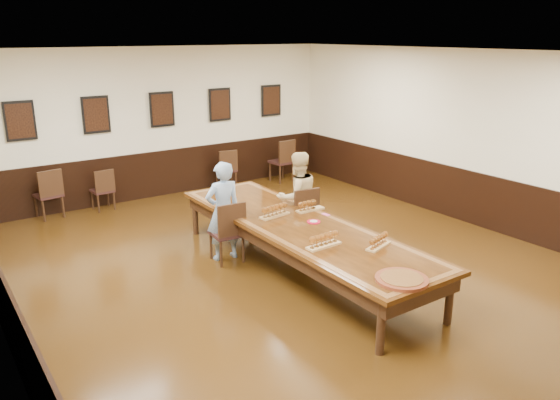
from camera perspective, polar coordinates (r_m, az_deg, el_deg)
floor at (r=8.37m, az=1.96°, el=-7.46°), size 8.00×10.00×0.02m
ceiling at (r=7.62m, az=2.21°, el=15.16°), size 8.00×10.00×0.02m
wall_back at (r=12.15m, az=-12.27°, el=7.88°), size 8.00×0.02×3.20m
wall_right at (r=10.68m, az=19.74°, el=6.03°), size 0.02×10.00×3.20m
chair_man at (r=8.58m, az=-5.61°, el=-3.24°), size 0.50×0.54×1.00m
chair_woman at (r=9.28m, az=2.15°, el=-1.55°), size 0.53×0.56×1.00m
spare_chair_a at (r=11.47m, az=-23.10°, el=0.66°), size 0.53×0.57×0.98m
spare_chair_b at (r=11.62m, az=-18.09°, el=1.09°), size 0.43×0.47×0.86m
spare_chair_c at (r=12.70m, az=-5.66°, el=3.31°), size 0.51×0.54×0.92m
spare_chair_d at (r=13.20m, az=0.15°, el=4.18°), size 0.51×0.55×1.03m
person_man at (r=8.57m, az=-5.96°, el=-1.17°), size 0.61×0.42×1.59m
person_woman at (r=9.28m, az=1.84°, el=0.30°), size 0.85×0.70×1.57m
pink_phone at (r=8.51m, az=4.81°, el=-1.53°), size 0.08×0.14×0.01m
wainscoting at (r=8.17m, az=2.00°, el=-4.20°), size 8.00×10.00×1.00m
conference_table at (r=8.13m, az=2.00°, el=-3.47°), size 1.40×5.00×0.76m
posters at (r=12.04m, az=-12.23°, el=9.25°), size 6.14×0.04×0.74m
flight_a at (r=8.38m, az=-0.57°, el=-1.17°), size 0.53×0.22×0.19m
flight_b at (r=8.66m, az=3.08°, el=-0.62°), size 0.48×0.15×0.18m
flight_c at (r=7.24m, az=4.59°, el=-4.25°), size 0.52×0.18×0.19m
flight_d at (r=7.32m, az=10.28°, el=-4.30°), size 0.48×0.27×0.17m
red_plate_grp at (r=8.16m, az=3.54°, el=-2.29°), size 0.20×0.20×0.03m
carved_platter at (r=6.44m, az=12.60°, el=-8.09°), size 0.75×0.75×0.05m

